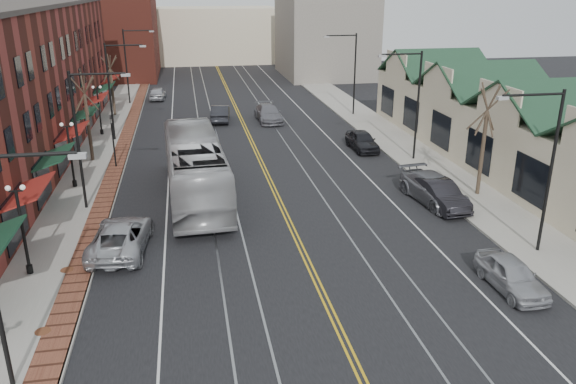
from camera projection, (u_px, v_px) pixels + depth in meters
name	position (u px, v px, depth m)	size (l,w,h in m)	color
ground	(348.00, 350.00, 20.52)	(160.00, 160.00, 0.00)	black
sidewalk_left	(88.00, 187.00, 36.93)	(4.00, 120.00, 0.15)	gray
sidewalk_right	(430.00, 167.00, 40.98)	(4.00, 120.00, 0.15)	gray
building_right	(510.00, 133.00, 41.22)	(8.00, 36.00, 4.60)	beige
backdrop_left	(105.00, 27.00, 80.00)	(14.00, 18.00, 14.00)	maroon
backdrop_mid	(213.00, 35.00, 97.41)	(22.00, 14.00, 9.00)	beige
backdrop_right	(324.00, 37.00, 81.14)	(12.00, 16.00, 11.00)	slate
streetlight_l_0	(2.00, 250.00, 16.92)	(3.33, 0.25, 8.00)	black
streetlight_l_1	(84.00, 127.00, 31.69)	(3.33, 0.25, 8.00)	black
streetlight_l_2	(114.00, 82.00, 46.45)	(3.33, 0.25, 8.00)	black
streetlight_l_3	(130.00, 59.00, 61.22)	(3.33, 0.25, 8.00)	black
streetlight_r_0	(545.00, 156.00, 26.19)	(3.33, 0.25, 8.00)	black
streetlight_r_1	(413.00, 95.00, 40.95)	(3.33, 0.25, 8.00)	black
streetlight_r_2	(351.00, 66.00, 55.72)	(3.33, 0.25, 8.00)	black
lamppost_l_1	(23.00, 232.00, 24.99)	(0.84, 0.28, 4.27)	black
lamppost_l_2	(71.00, 156.00, 36.06)	(0.84, 0.28, 4.27)	black
lamppost_l_3	(99.00, 111.00, 48.98)	(0.84, 0.28, 4.27)	black
tree_left_near	(87.00, 116.00, 41.19)	(1.78, 1.37, 6.48)	#382B21
tree_left_far	(112.00, 84.00, 56.04)	(1.66, 1.28, 6.02)	#382B21
tree_right_mid	(484.00, 138.00, 34.26)	(1.90, 1.46, 6.93)	#382B21
manhole_mid	(43.00, 331.00, 21.35)	(0.60, 0.60, 0.02)	#592D19
manhole_far	(67.00, 270.00, 25.96)	(0.60, 0.60, 0.02)	#592D19
traffic_signal	(113.00, 137.00, 40.07)	(0.18, 0.15, 3.80)	black
transit_bus	(195.00, 167.00, 34.69)	(3.27, 13.96, 3.89)	#B4B4B6
parked_suv	(121.00, 237.00, 27.90)	(2.60, 5.64, 1.57)	#B6B9BE
parked_car_a	(511.00, 275.00, 24.40)	(1.67, 4.15, 1.41)	#A5A5AC
parked_car_b	(440.00, 194.00, 33.50)	(1.69, 4.86, 1.60)	black
parked_car_c	(434.00, 189.00, 34.32)	(2.32, 5.71, 1.66)	slate
parked_car_d	(362.00, 141.00, 45.20)	(1.82, 4.53, 1.54)	black
distant_car_left	(220.00, 113.00, 54.75)	(1.69, 4.86, 1.60)	black
distant_car_right	(269.00, 113.00, 54.72)	(2.23, 5.49, 1.59)	slate
distant_car_far	(158.00, 93.00, 65.28)	(1.74, 4.32, 1.47)	#B0B2B8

